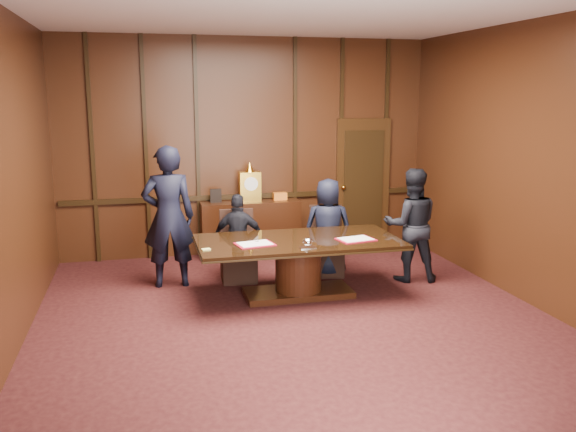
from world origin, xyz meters
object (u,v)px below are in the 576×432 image
object	(u,v)px
signatory_left	(239,238)
sideboard	(250,226)
witness_left	(169,217)
witness_right	(411,225)
signatory_right	(328,228)
conference_table	(298,258)

from	to	relation	value
signatory_left	sideboard	bearing A→B (deg)	-90.63
witness_left	witness_right	bearing A→B (deg)	171.34
sideboard	signatory_right	distance (m)	1.64
signatory_left	witness_right	bearing A→B (deg)	-175.61
signatory_right	witness_left	bearing A→B (deg)	12.88
conference_table	witness_right	xyz separation A→B (m)	(1.72, 0.31, 0.29)
conference_table	witness_left	distance (m)	1.87
sideboard	signatory_left	xyz separation A→B (m)	(-0.41, -1.36, 0.14)
signatory_right	witness_right	world-z (taller)	witness_right
conference_table	witness_left	xyz separation A→B (m)	(-1.60, 0.85, 0.46)
conference_table	signatory_left	xyz separation A→B (m)	(-0.65, 0.80, 0.12)
signatory_left	witness_left	bearing A→B (deg)	13.29
sideboard	witness_right	xyz separation A→B (m)	(1.96, -1.85, 0.31)
sideboard	witness_right	bearing A→B (deg)	-43.37
witness_left	sideboard	bearing A→B (deg)	-135.43
sideboard	witness_left	world-z (taller)	witness_left
signatory_right	witness_left	size ratio (longest dim) A/B	0.73
signatory_left	signatory_right	xyz separation A→B (m)	(1.30, 0.00, 0.09)
signatory_right	witness_left	distance (m)	2.26
sideboard	witness_right	world-z (taller)	witness_right
sideboard	signatory_right	bearing A→B (deg)	-56.77
signatory_left	witness_left	size ratio (longest dim) A/B	0.64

